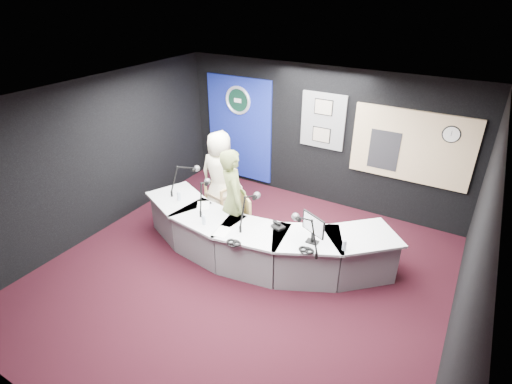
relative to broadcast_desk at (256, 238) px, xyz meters
The scene contains 33 objects.
ground 0.67m from the broadcast_desk, 84.81° to the right, with size 6.00×6.00×0.00m, color black.
ceiling 2.49m from the broadcast_desk, 84.81° to the right, with size 6.00×6.00×0.02m, color silver.
wall_back 2.66m from the broadcast_desk, 88.83° to the left, with size 6.00×0.02×2.80m, color black.
wall_front 3.70m from the broadcast_desk, 89.19° to the right, with size 6.00×0.02×2.80m, color black.
wall_left 3.17m from the broadcast_desk, 169.44° to the right, with size 0.02×6.00×2.80m, color black.
wall_right 3.26m from the broadcast_desk, 10.22° to the right, with size 0.02×6.00×2.80m, color black.
broadcast_desk is the anchor object (origin of this frame).
backdrop_panel 3.17m from the broadcast_desk, 127.40° to the left, with size 1.60×0.05×2.30m, color navy.
agency_seal 3.38m from the broadcast_desk, 127.86° to the left, with size 0.63×0.63×0.07m, color silver.
seal_center 3.38m from the broadcast_desk, 127.80° to the left, with size 0.48×0.48×0.01m, color black.
pinboard 2.79m from the broadcast_desk, 87.63° to the left, with size 0.90×0.04×1.10m, color slate.
framed_photo_upper 2.91m from the broadcast_desk, 87.60° to the left, with size 0.34×0.02×0.27m, color gray.
framed_photo_lower 2.63m from the broadcast_desk, 87.60° to the left, with size 0.34×0.02×0.27m, color gray.
booth_window_frame 3.24m from the broadcast_desk, 53.36° to the left, with size 2.12×0.06×1.32m, color tan.
booth_glow 3.23m from the broadcast_desk, 53.24° to the left, with size 2.00×0.02×1.20m, color beige.
equipment_rack 2.93m from the broadcast_desk, 60.54° to the left, with size 0.55×0.02×0.75m, color black.
wall_clock 3.71m from the broadcast_desk, 44.88° to the left, with size 0.28×0.28×0.01m, color white.
armchair_left 1.64m from the broadcast_desk, 145.65° to the left, with size 0.59×0.59×1.05m, color tan, non-canonical shape.
armchair_right 0.53m from the broadcast_desk, 169.19° to the left, with size 0.53×0.53×0.94m, color tan, non-canonical shape.
draped_jacket 1.86m from the broadcast_desk, 140.67° to the left, with size 0.50×0.10×0.70m, color slate.
person_man 1.71m from the broadcast_desk, 145.65° to the left, with size 0.84×0.55×1.72m, color #FFF5CB.
person_woman 0.75m from the broadcast_desk, 169.19° to the left, with size 0.67×0.44×1.83m, color olive.
computer_monitor 1.26m from the broadcast_desk, ahead, with size 0.46×0.03×0.31m, color black.
desk_phone 0.59m from the broadcast_desk, ahead, with size 0.18×0.15×0.05m, color black.
headphones_near 1.19m from the broadcast_desk, 19.76° to the right, with size 0.21×0.21×0.04m, color black.
headphones_far 0.85m from the broadcast_desk, 85.81° to the right, with size 0.21×0.21×0.03m, color black.
paper_stack 1.08m from the broadcast_desk, behind, with size 0.21×0.30×0.00m, color white.
notepad 0.74m from the broadcast_desk, 115.13° to the right, with size 0.21×0.30×0.00m, color white.
boom_mic_a 1.79m from the broadcast_desk, behind, with size 0.24×0.73×0.60m, color black, non-canonical shape.
boom_mic_b 1.18m from the broadcast_desk, behind, with size 0.38×0.68×0.60m, color black, non-canonical shape.
boom_mic_c 0.69m from the broadcast_desk, 112.54° to the right, with size 0.18×0.74×0.60m, color black, non-canonical shape.
boom_mic_d 1.23m from the broadcast_desk, 16.16° to the right, with size 0.63×0.48×0.60m, color black, non-canonical shape.
water_bottles 0.56m from the broadcast_desk, 89.29° to the right, with size 3.07×0.53×0.18m, color silver, non-canonical shape.
Camera 1 is at (2.73, -4.21, 4.19)m, focal length 28.00 mm.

